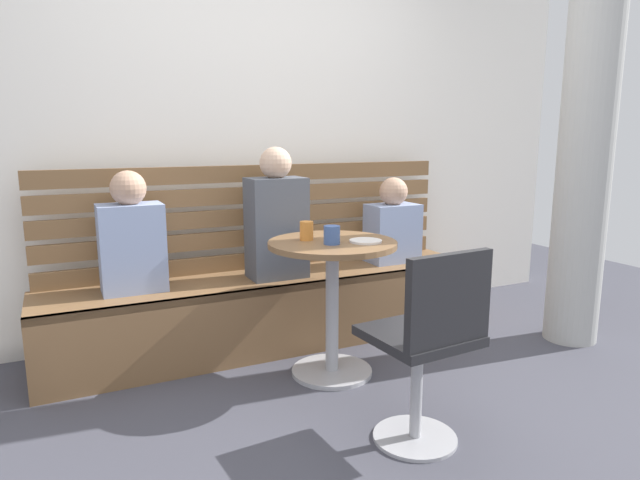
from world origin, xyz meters
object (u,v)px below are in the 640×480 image
object	(u,v)px
person_adult	(276,220)
person_child_left	(393,225)
booth_bench	(272,310)
white_chair	(429,342)
cup_tumbler_orange	(307,231)
plate_small	(366,241)
cup_mug_blue	(332,235)
cafe_table	(332,282)
person_child_middle	(131,239)

from	to	relation	value
person_adult	person_child_left	xyz separation A→B (m)	(0.86, 0.05, -0.10)
booth_bench	white_chair	world-z (taller)	white_chair
cup_tumbler_orange	plate_small	bearing A→B (deg)	-36.60
cup_mug_blue	plate_small	distance (m)	0.19
cafe_table	plate_small	xyz separation A→B (m)	(0.14, -0.10, 0.23)
white_chair	person_child_middle	world-z (taller)	person_child_middle
cup_tumbler_orange	plate_small	xyz separation A→B (m)	(0.25, -0.19, -0.04)
white_chair	person_child_middle	size ratio (longest dim) A/B	1.28
booth_bench	cup_tumbler_orange	distance (m)	0.73
person_adult	person_child_middle	xyz separation A→B (m)	(-0.82, 0.06, -0.06)
booth_bench	person_adult	xyz separation A→B (m)	(0.02, -0.04, 0.57)
booth_bench	person_adult	bearing A→B (deg)	-58.46
cup_tumbler_orange	cup_mug_blue	bearing A→B (deg)	-66.36
cafe_table	white_chair	distance (m)	0.82
white_chair	cup_mug_blue	size ratio (longest dim) A/B	8.95
cafe_table	white_chair	xyz separation A→B (m)	(0.02, -0.81, -0.05)
white_chair	cup_tumbler_orange	distance (m)	0.97
cup_tumbler_orange	cup_mug_blue	world-z (taller)	cup_tumbler_orange
person_adult	person_child_left	size ratio (longest dim) A/B	1.37
white_chair	person_adult	size ratio (longest dim) A/B	1.09
booth_bench	person_child_middle	size ratio (longest dim) A/B	4.07
cafe_table	person_child_middle	size ratio (longest dim) A/B	1.12
booth_bench	person_adult	world-z (taller)	person_adult
cafe_table	cup_mug_blue	world-z (taller)	cup_mug_blue
cup_mug_blue	person_child_middle	bearing A→B (deg)	144.13
person_adult	person_child_middle	bearing A→B (deg)	175.60
cafe_table	person_adult	distance (m)	0.59
booth_bench	plate_small	xyz separation A→B (m)	(0.28, -0.65, 0.52)
cup_tumbler_orange	person_adult	bearing A→B (deg)	90.44
cup_mug_blue	person_child_left	bearing A→B (deg)	38.83
cafe_table	cup_tumbler_orange	size ratio (longest dim) A/B	7.40
person_child_left	cup_tumbler_orange	xyz separation A→B (m)	(-0.86, -0.48, 0.10)
person_child_middle	cup_mug_blue	size ratio (longest dim) A/B	6.98
person_child_left	cup_mug_blue	xyz separation A→B (m)	(-0.79, -0.63, 0.10)
person_child_left	person_adult	bearing A→B (deg)	-176.71
person_adult	person_child_left	distance (m)	0.87
booth_bench	person_child_left	distance (m)	1.00
person_child_left	plate_small	size ratio (longest dim) A/B	3.37
person_adult	plate_small	bearing A→B (deg)	-67.40
cup_tumbler_orange	white_chair	bearing A→B (deg)	-81.76
white_chair	person_adult	xyz separation A→B (m)	(-0.13, 1.33, 0.33)
cup_tumbler_orange	plate_small	distance (m)	0.32
person_child_middle	cup_mug_blue	distance (m)	1.11
person_child_middle	plate_small	xyz separation A→B (m)	(1.08, -0.68, 0.01)
white_chair	cup_mug_blue	bearing A→B (deg)	94.71
white_chair	cup_mug_blue	xyz separation A→B (m)	(-0.06, 0.74, 0.32)
person_child_left	person_child_middle	world-z (taller)	person_child_middle
cafe_table	person_adult	world-z (taller)	person_adult
cup_tumbler_orange	cafe_table	bearing A→B (deg)	-38.72
cup_tumbler_orange	plate_small	world-z (taller)	cup_tumbler_orange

